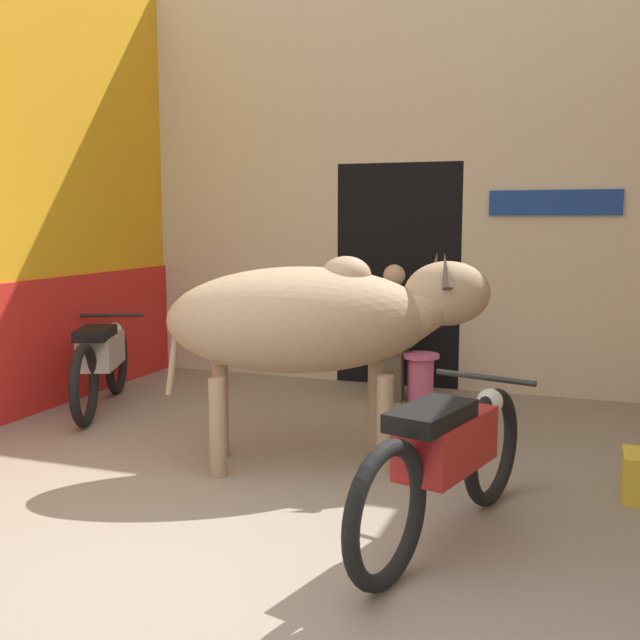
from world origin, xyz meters
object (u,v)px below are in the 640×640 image
object	(u,v)px
motorcycle_near	(446,457)
shopkeeper_seated	(392,328)
plastic_stool	(420,376)
motorcycle_far	(101,359)
cow	(318,319)

from	to	relation	value
motorcycle_near	shopkeeper_seated	size ratio (longest dim) A/B	1.50
motorcycle_near	plastic_stool	world-z (taller)	motorcycle_near
motorcycle_far	shopkeeper_seated	world-z (taller)	shopkeeper_seated
cow	shopkeeper_seated	xyz separation A→B (m)	(0.00, 2.01, -0.34)
motorcycle_far	plastic_stool	bearing A→B (deg)	25.56
shopkeeper_seated	plastic_stool	size ratio (longest dim) A/B	2.84
cow	plastic_stool	xyz separation A→B (m)	(0.28, 1.97, -0.76)
motorcycle_near	plastic_stool	bearing A→B (deg)	104.64
cow	shopkeeper_seated	bearing A→B (deg)	89.97
cow	shopkeeper_seated	size ratio (longest dim) A/B	1.78
shopkeeper_seated	motorcycle_far	bearing A→B (deg)	-151.01
cow	motorcycle_near	xyz separation A→B (m)	(1.04, -0.93, -0.54)
cow	motorcycle_near	bearing A→B (deg)	-41.90
motorcycle_near	shopkeeper_seated	xyz separation A→B (m)	(-1.04, 2.94, 0.20)
cow	shopkeeper_seated	world-z (taller)	cow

